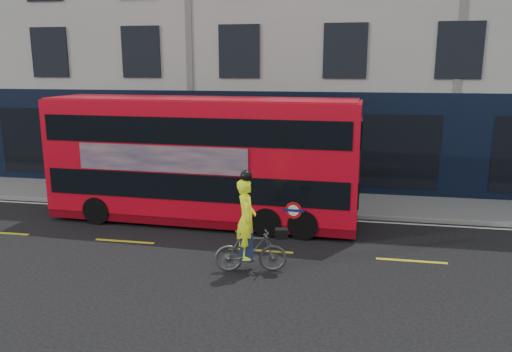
# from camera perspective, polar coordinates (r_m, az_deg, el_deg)

# --- Properties ---
(ground) EXTENTS (120.00, 120.00, 0.00)m
(ground) POSITION_cam_1_polar(r_m,az_deg,el_deg) (13.79, -17.45, -9.25)
(ground) COLOR black
(ground) RESTS_ON ground
(pavement) EXTENTS (60.00, 3.00, 0.12)m
(pavement) POSITION_cam_1_polar(r_m,az_deg,el_deg) (19.44, -8.53, -2.26)
(pavement) COLOR slate
(pavement) RESTS_ON ground
(kerb) EXTENTS (60.00, 0.12, 0.13)m
(kerb) POSITION_cam_1_polar(r_m,az_deg,el_deg) (18.08, -10.08, -3.43)
(kerb) COLOR gray
(kerb) RESTS_ON ground
(building_terrace) EXTENTS (50.00, 10.07, 15.00)m
(building_terrace) POSITION_cam_1_polar(r_m,az_deg,el_deg) (25.10, -4.07, 18.26)
(building_terrace) COLOR #B3B0A9
(building_terrace) RESTS_ON ground
(road_edge_line) EXTENTS (58.00, 0.10, 0.01)m
(road_edge_line) POSITION_cam_1_polar(r_m,az_deg,el_deg) (17.83, -10.41, -3.88)
(road_edge_line) COLOR silver
(road_edge_line) RESTS_ON ground
(lane_dashes) EXTENTS (58.00, 0.12, 0.01)m
(lane_dashes) POSITION_cam_1_polar(r_m,az_deg,el_deg) (15.04, -14.78, -7.23)
(lane_dashes) COLOR gold
(lane_dashes) RESTS_ON ground
(bus) EXTENTS (10.00, 2.63, 4.00)m
(bus) POSITION_cam_1_polar(r_m,az_deg,el_deg) (15.97, -6.06, 1.89)
(bus) COLOR red
(bus) RESTS_ON ground
(cyclist) EXTENTS (1.84, 0.86, 2.56)m
(cyclist) POSITION_cam_1_polar(r_m,az_deg,el_deg) (12.24, -0.79, -7.05)
(cyclist) COLOR #4B4F50
(cyclist) RESTS_ON ground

